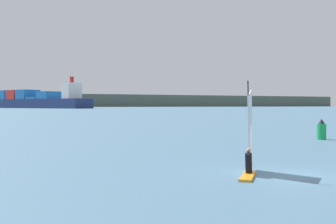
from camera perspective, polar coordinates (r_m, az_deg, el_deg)
name	(u,v)px	position (r m, az deg, el deg)	size (l,w,h in m)	color
ground_plane	(293,175)	(21.26, 16.68, -8.30)	(4000.00, 4000.00, 0.00)	#476B84
windsurfer	(249,149)	(20.73, 11.04, -4.98)	(2.02, 3.51, 4.61)	orange
cargo_ship	(35,100)	(471.04, -17.75, 1.51)	(119.08, 133.77, 31.24)	navy
distant_headland	(155,102)	(1065.49, -1.75, 1.40)	(693.12, 494.81, 23.02)	#4C564C
channel_buoy	(321,130)	(43.83, 20.23, -2.35)	(0.90, 0.90, 2.05)	#19994C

